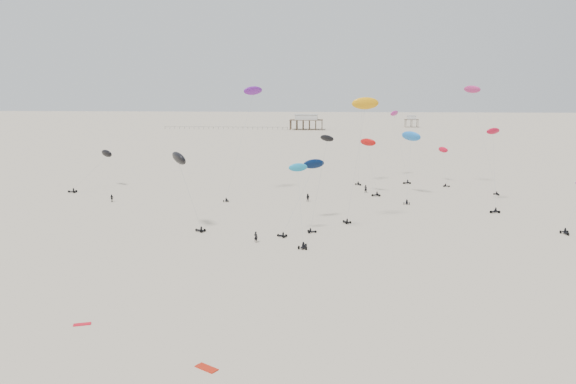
# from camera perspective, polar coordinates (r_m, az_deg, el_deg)

# --- Properties ---
(ground_plane) EXTENTS (900.00, 900.00, 0.00)m
(ground_plane) POSITION_cam_1_polar(r_m,az_deg,el_deg) (210.07, 2.52, 3.55)
(ground_plane) COLOR beige
(pavilion_main) EXTENTS (21.00, 13.00, 9.80)m
(pavilion_main) POSITION_cam_1_polar(r_m,az_deg,el_deg) (359.50, 1.87, 7.03)
(pavilion_main) COLOR brown
(pavilion_main) RESTS_ON ground
(pavilion_small) EXTENTS (9.00, 7.00, 8.00)m
(pavilion_small) POSITION_cam_1_polar(r_m,az_deg,el_deg) (392.51, 12.43, 6.96)
(pavilion_small) COLOR brown
(pavilion_small) RESTS_ON ground
(pier_fence) EXTENTS (80.20, 0.20, 1.50)m
(pier_fence) POSITION_cam_1_polar(r_m,az_deg,el_deg) (366.02, -6.34, 6.49)
(pier_fence) COLOR black
(pier_fence) RESTS_ON ground
(rig_0) EXTENTS (4.45, 13.37, 14.97)m
(rig_0) POSITION_cam_1_polar(r_m,az_deg,el_deg) (93.16, 1.28, -0.94)
(rig_0) COLOR black
(rig_0) RESTS_ON ground
(rig_1) EXTENTS (5.13, 14.57, 18.69)m
(rig_1) POSITION_cam_1_polar(r_m,az_deg,el_deg) (127.36, 20.17, 3.06)
(rig_1) COLOR black
(rig_1) RESTS_ON ground
(rig_2) EXTENTS (6.20, 5.48, 9.27)m
(rig_2) POSITION_cam_1_polar(r_m,az_deg,el_deg) (109.82, 27.08, -1.58)
(rig_2) COLOR black
(rig_2) RESTS_ON ground
(rig_3) EXTENTS (4.25, 8.44, 22.07)m
(rig_3) POSITION_cam_1_polar(r_m,az_deg,el_deg) (150.82, 7.46, 7.39)
(rig_3) COLOR black
(rig_3) RESTS_ON ground
(rig_4) EXTENTS (6.95, 18.28, 27.91)m
(rig_4) POSITION_cam_1_polar(r_m,az_deg,el_deg) (152.31, 18.45, 8.80)
(rig_4) COLOR black
(rig_4) RESTS_ON ground
(rig_5) EXTENTS (5.00, 3.32, 17.25)m
(rig_5) POSITION_cam_1_polar(r_m,az_deg,el_deg) (97.02, 3.41, 2.14)
(rig_5) COLOR black
(rig_5) RESTS_ON ground
(rig_6) EXTENTS (6.84, 4.59, 23.50)m
(rig_6) POSITION_cam_1_polar(r_m,az_deg,el_deg) (104.99, 7.62, 7.46)
(rig_6) COLOR black
(rig_6) RESTS_ON ground
(rig_7) EXTENTS (5.48, 8.15, 13.42)m
(rig_7) POSITION_cam_1_polar(r_m,az_deg,el_deg) (136.00, 8.33, 3.74)
(rig_7) COLOR black
(rig_7) RESTS_ON ground
(rig_8) EXTENTS (8.16, 13.56, 13.46)m
(rig_8) POSITION_cam_1_polar(r_m,az_deg,el_deg) (151.15, -18.72, 2.85)
(rig_8) COLOR black
(rig_8) RESTS_ON ground
(rig_9) EXTENTS (3.11, 12.59, 12.25)m
(rig_9) POSITION_cam_1_polar(r_m,az_deg,el_deg) (157.01, 15.55, 3.34)
(rig_9) COLOR black
(rig_9) RESTS_ON ground
(rig_10) EXTENTS (5.64, 16.83, 21.60)m
(rig_10) POSITION_cam_1_polar(r_m,az_deg,el_deg) (160.62, 11.11, 5.86)
(rig_10) COLOR black
(rig_10) RESTS_ON ground
(rig_11) EXTENTS (7.78, 6.42, 14.21)m
(rig_11) POSITION_cam_1_polar(r_m,az_deg,el_deg) (101.05, -10.80, 2.65)
(rig_11) COLOR black
(rig_11) RESTS_ON ground
(rig_12) EXTENTS (7.79, 17.12, 27.23)m
(rig_12) POSITION_cam_1_polar(r_m,az_deg,el_deg) (135.31, -3.83, 9.22)
(rig_12) COLOR black
(rig_12) RESTS_ON ground
(rig_13) EXTENTS (5.59, 15.87, 17.11)m
(rig_13) POSITION_cam_1_polar(r_m,az_deg,el_deg) (134.28, 12.35, 4.76)
(rig_13) COLOR black
(rig_13) RESTS_ON ground
(rig_14) EXTENTS (8.15, 16.85, 17.59)m
(rig_14) POSITION_cam_1_polar(r_m,az_deg,el_deg) (105.04, 2.15, 1.79)
(rig_14) COLOR black
(rig_14) RESTS_ON ground
(spectator_0) EXTENTS (0.91, 0.77, 2.14)m
(spectator_0) POSITION_cam_1_polar(r_m,az_deg,el_deg) (92.57, -3.28, -5.12)
(spectator_0) COLOR black
(spectator_0) RESTS_ON ground
(spectator_1) EXTENTS (1.17, 0.99, 2.07)m
(spectator_1) POSITION_cam_1_polar(r_m,az_deg,el_deg) (126.05, 2.03, -0.96)
(spectator_1) COLOR black
(spectator_1) RESTS_ON ground
(spectator_2) EXTENTS (1.27, 0.83, 2.00)m
(spectator_2) POSITION_cam_1_polar(r_m,az_deg,el_deg) (131.46, -17.46, -0.97)
(spectator_2) COLOR black
(spectator_2) RESTS_ON ground
(spectator_3) EXTENTS (0.99, 0.84, 2.31)m
(spectator_3) POSITION_cam_1_polar(r_m,az_deg,el_deg) (137.88, 7.88, -0.08)
(spectator_3) COLOR black
(spectator_3) RESTS_ON ground
(grounded_kite_a) EXTENTS (2.34, 1.94, 0.08)m
(grounded_kite_a) POSITION_cam_1_polar(r_m,az_deg,el_deg) (53.20, -8.27, -17.32)
(grounded_kite_a) COLOR #B61D0B
(grounded_kite_a) RESTS_ON ground
(grounded_kite_b) EXTENTS (1.93, 1.27, 0.07)m
(grounded_kite_b) POSITION_cam_1_polar(r_m,az_deg,el_deg) (65.13, -20.18, -12.53)
(grounded_kite_b) COLOR red
(grounded_kite_b) RESTS_ON ground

